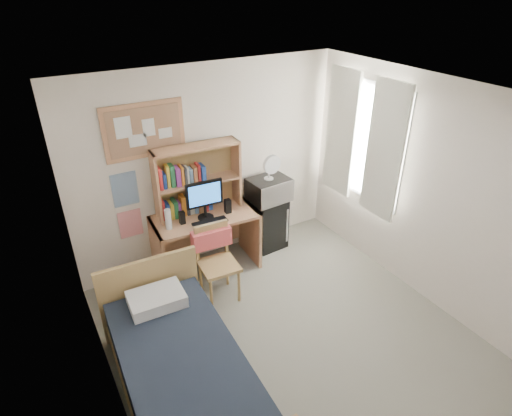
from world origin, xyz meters
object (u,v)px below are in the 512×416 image
mini_fridge (267,222)px  bed (184,378)px  monitor (205,200)px  desk_chair (219,265)px  desk_fan (269,168)px  bulletin_board (144,130)px  speaker_left (182,218)px  desk (206,243)px  speaker_right (228,206)px  microwave (269,189)px

mini_fridge → bed: 2.70m
bed → monitor: monitor is taller
desk_chair → mini_fridge: size_ratio=1.26×
desk_chair → mini_fridge: (1.09, 0.68, -0.10)m
monitor → desk_fan: 1.01m
bed → monitor: size_ratio=4.18×
bulletin_board → speaker_left: bulletin_board is taller
speaker_left → desk_fan: desk_fan is taller
desk → mini_fridge: 0.99m
bulletin_board → desk_chair: size_ratio=0.99×
desk → speaker_right: size_ratio=7.18×
desk_fan → bulletin_board: bearing=166.1°
bulletin_board → speaker_left: size_ratio=5.85×
desk_chair → monitor: 0.80m
desk_chair → speaker_left: size_ratio=5.93×
microwave → speaker_right: bearing=-172.2°
speaker_left → speaker_right: (0.60, -0.03, 0.01)m
desk → desk_chair: desk_chair is taller
desk → speaker_right: (0.30, -0.08, 0.50)m
desk_chair → speaker_right: size_ratio=5.23×
desk → desk_fan: bearing=7.2°
speaker_right → mini_fridge: bearing=16.6°
bulletin_board → desk: bulletin_board is taller
desk_chair → speaker_right: bearing=56.3°
speaker_left → speaker_right: size_ratio=0.88×
microwave → speaker_left: bearing=-179.1°
mini_fridge → desk: bearing=-178.9°
mini_fridge → bed: (-2.00, -1.82, -0.10)m
desk → speaker_left: speaker_left is taller
bed → desk_fan: size_ratio=6.44×
speaker_left → microwave: bearing=8.2°
bulletin_board → microwave: bulletin_board is taller
desk_chair → monitor: size_ratio=1.94×
bed → desk_fan: bearing=44.7°
speaker_right → desk: bearing=168.7°
mini_fridge → speaker_right: 0.89m
speaker_right → microwave: size_ratio=0.34×
bulletin_board → desk_chair: bearing=-65.8°
desk → speaker_right: bearing=-11.3°
monitor → bulletin_board: bearing=146.2°
desk_chair → speaker_left: speaker_left is taller
bulletin_board → speaker_right: size_ratio=5.17×
desk → monitor: (-0.00, -0.06, 0.65)m
speaker_left → microwave: (1.29, 0.11, 0.01)m
desk_chair → speaker_right: speaker_right is taller
bulletin_board → monitor: bulletin_board is taller
bulletin_board → speaker_left: 1.11m
desk → desk_chair: 0.61m
desk → bed: desk is taller
monitor → speaker_right: size_ratio=2.69×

